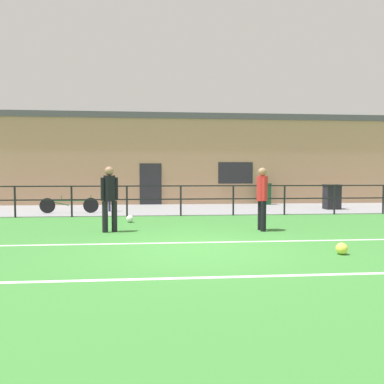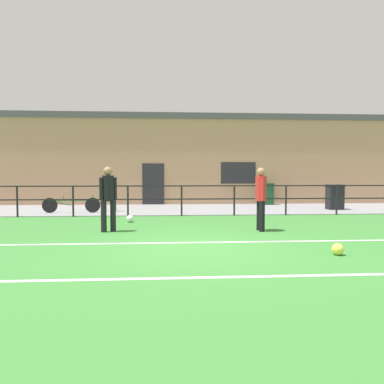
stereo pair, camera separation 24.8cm
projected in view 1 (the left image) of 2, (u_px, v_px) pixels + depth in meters
The scene contains 14 objects.
ground at pixel (197, 249), 7.81m from camera, with size 60.00×44.00×0.04m, color #387A33.
field_line_touchline at pixel (194, 243), 8.45m from camera, with size 36.00×0.11×0.00m, color white.
field_line_hash at pixel (211, 277), 5.61m from camera, with size 36.00×0.11×0.00m, color white.
pavement_strip at pixel (178, 209), 16.26m from camera, with size 48.00×5.00×0.02m, color gray.
perimeter_fence at pixel (181, 196), 13.74m from camera, with size 36.07×0.07×1.15m.
clubhouse_facade at pixel (174, 160), 19.83m from camera, with size 28.00×2.56×4.68m.
player_goalkeeper at pixel (110, 195), 9.95m from camera, with size 0.44×0.31×1.78m.
player_striker at pixel (262, 195), 10.18m from camera, with size 0.31×0.48×1.76m.
soccer_ball_match at pixel (342, 249), 7.21m from camera, with size 0.23×0.23×0.23m, color #E5E04C.
soccer_ball_spare at pixel (130, 219), 11.95m from camera, with size 0.24×0.24×0.24m, color white.
spectator_child at pixel (111, 196), 15.20m from camera, with size 0.30×0.19×1.09m.
bicycle_parked_1 at pixel (69, 205), 14.57m from camera, with size 2.29×0.04×0.71m.
trash_bin_0 at pixel (332, 197), 16.17m from camera, with size 0.67×0.57×1.09m.
trash_bin_1 at pixel (265, 194), 18.62m from camera, with size 0.55×0.46×1.08m.
Camera 1 is at (-0.77, -7.70, 1.59)m, focal length 34.31 mm.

